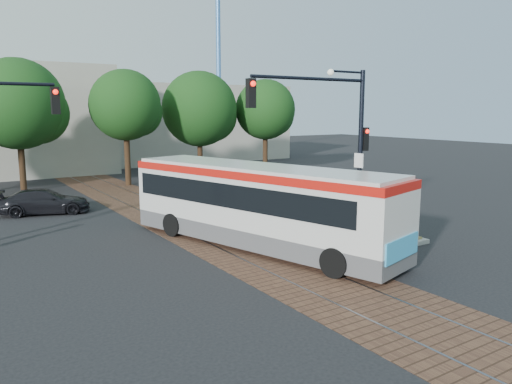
# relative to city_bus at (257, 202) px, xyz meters

# --- Properties ---
(ground) EXTENTS (120.00, 120.00, 0.00)m
(ground) POSITION_rel_city_bus_xyz_m (-0.51, 0.55, -1.59)
(ground) COLOR black
(ground) RESTS_ON ground
(trackbed) EXTENTS (3.60, 40.00, 0.02)m
(trackbed) POSITION_rel_city_bus_xyz_m (-0.51, 4.55, -1.58)
(trackbed) COLOR brown
(trackbed) RESTS_ON ground
(tree_row) EXTENTS (26.40, 5.60, 7.67)m
(tree_row) POSITION_rel_city_bus_xyz_m (0.70, 16.97, 3.26)
(tree_row) COLOR #382314
(tree_row) RESTS_ON ground
(warehouses) EXTENTS (40.00, 13.00, 8.00)m
(warehouses) POSITION_rel_city_bus_xyz_m (-1.04, 29.29, 2.22)
(warehouses) COLOR #ADA899
(warehouses) RESTS_ON ground
(crane) EXTENTS (8.00, 0.50, 18.00)m
(crane) POSITION_rel_city_bus_xyz_m (17.49, 34.55, 9.29)
(crane) COLOR #3F72B2
(crane) RESTS_ON ground
(city_bus) EXTENTS (5.06, 10.84, 2.85)m
(city_bus) POSITION_rel_city_bus_xyz_m (0.00, 0.00, 0.00)
(city_bus) COLOR #4C4C4F
(city_bus) RESTS_ON ground
(traffic_island) EXTENTS (2.20, 5.20, 1.13)m
(traffic_island) POSITION_rel_city_bus_xyz_m (4.31, -0.35, -1.26)
(traffic_island) COLOR gray
(traffic_island) RESTS_ON ground
(signal_pole_main) EXTENTS (5.49, 0.46, 6.00)m
(signal_pole_main) POSITION_rel_city_bus_xyz_m (3.35, -0.26, 2.57)
(signal_pole_main) COLOR black
(signal_pole_main) RESTS_ON ground
(parked_car) EXTENTS (4.23, 2.58, 1.15)m
(parked_car) POSITION_rel_city_bus_xyz_m (-5.18, 10.00, -1.01)
(parked_car) COLOR black
(parked_car) RESTS_ON ground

